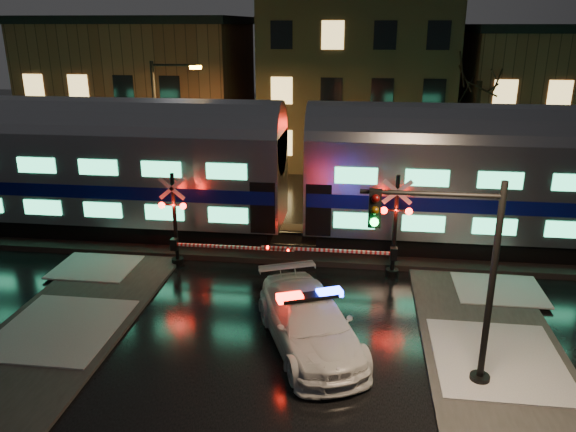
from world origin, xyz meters
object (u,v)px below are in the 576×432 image
(traffic_light, at_px, (456,281))
(streetlight, at_px, (161,127))
(police_car, at_px, (309,322))
(crossing_signal_right, at_px, (385,237))
(crossing_signal_left, at_px, (184,230))

(traffic_light, height_order, streetlight, streetlight)
(police_car, distance_m, traffic_light, 4.52)
(crossing_signal_right, height_order, crossing_signal_left, crossing_signal_right)
(police_car, xyz_separation_m, crossing_signal_left, (-5.32, 5.10, 0.73))
(police_car, bearing_deg, streetlight, 103.07)
(police_car, distance_m, crossing_signal_left, 7.41)
(crossing_signal_right, xyz_separation_m, traffic_light, (1.47, -6.42, 1.33))
(police_car, xyz_separation_m, crossing_signal_right, (2.28, 5.11, 0.83))
(crossing_signal_left, bearing_deg, streetlight, 114.50)
(police_car, bearing_deg, traffic_light, -41.58)
(crossing_signal_right, bearing_deg, police_car, -114.06)
(crossing_signal_right, distance_m, crossing_signal_left, 7.60)
(streetlight, bearing_deg, crossing_signal_left, -65.50)
(police_car, height_order, traffic_light, traffic_light)
(crossing_signal_right, relative_size, crossing_signal_left, 1.06)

